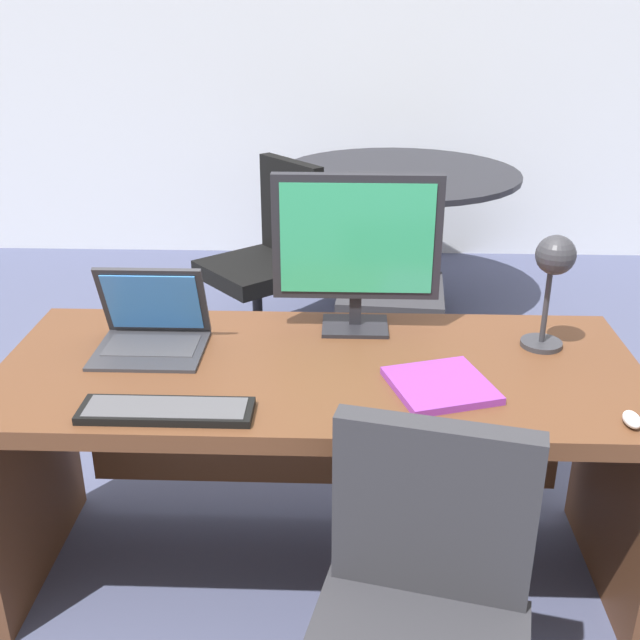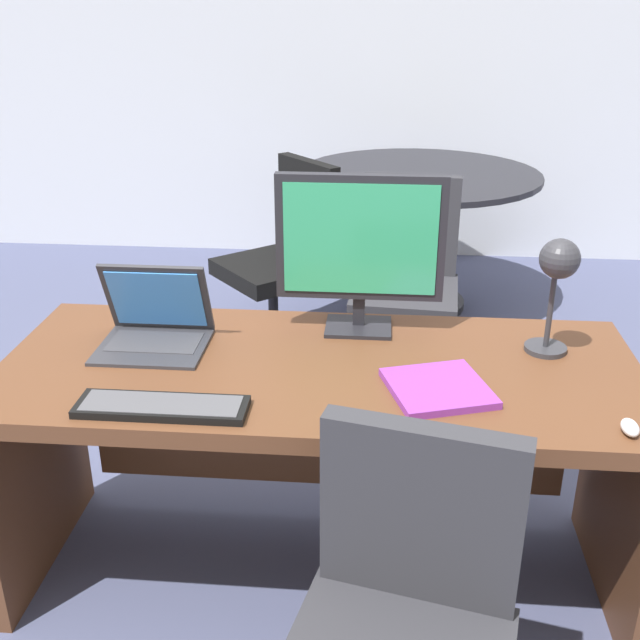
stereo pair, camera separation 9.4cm
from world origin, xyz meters
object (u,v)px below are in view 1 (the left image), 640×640
at_px(meeting_table, 398,204).
at_px(book, 441,385).
at_px(mouse, 632,420).
at_px(monitor, 357,243).
at_px(laptop, 152,322).
at_px(keyboard, 166,411).
at_px(meeting_chair_far, 267,276).
at_px(desk_lamp, 553,269).
at_px(meeting_chair_near, 391,300).
at_px(desk, 320,414).

bearing_deg(meeting_table, book, -90.73).
bearing_deg(book, meeting_table, 89.27).
bearing_deg(mouse, monitor, 140.52).
bearing_deg(meeting_table, laptop, -111.63).
xyz_separation_m(monitor, meeting_table, (0.25, 1.98, -0.41)).
bearing_deg(monitor, meeting_table, 82.77).
relative_size(keyboard, meeting_chair_far, 0.46).
height_order(laptop, meeting_chair_far, laptop).
height_order(desk_lamp, meeting_chair_near, desk_lamp).
bearing_deg(desk_lamp, book, -142.67).
bearing_deg(desk_lamp, keyboard, -158.31).
bearing_deg(monitor, laptop, -166.61).
relative_size(monitor, keyboard, 1.16).
xyz_separation_m(monitor, meeting_chair_near, (0.18, 1.09, -0.62)).
bearing_deg(laptop, keyboard, -72.47).
relative_size(laptop, meeting_chair_near, 0.33).
height_order(mouse, meeting_chair_near, meeting_chair_near).
bearing_deg(desk, meeting_chair_far, 101.30).
bearing_deg(desk, mouse, -23.58).
relative_size(meeting_table, meeting_chair_near, 1.42).
height_order(desk, desk_lamp, desk_lamp).
distance_m(meeting_table, meeting_chair_far, 0.91).
relative_size(keyboard, meeting_chair_near, 0.46).
bearing_deg(desk_lamp, meeting_chair_far, 122.22).
relative_size(desk_lamp, meeting_chair_near, 0.37).
height_order(monitor, laptop, monitor).
xyz_separation_m(desk, laptop, (-0.49, 0.07, 0.26)).
distance_m(laptop, book, 0.85).
height_order(meeting_chair_near, meeting_chair_far, meeting_chair_far).
distance_m(desk, keyboard, 0.52).
relative_size(keyboard, book, 1.37).
relative_size(desk_lamp, meeting_chair_far, 0.37).
distance_m(meeting_table, meeting_chair_near, 0.91).
height_order(desk_lamp, meeting_table, desk_lamp).
relative_size(laptop, meeting_table, 0.24).
xyz_separation_m(laptop, keyboard, (0.12, -0.39, -0.06)).
height_order(desk, meeting_table, meeting_table).
relative_size(meeting_table, meeting_chair_far, 1.41).
bearing_deg(laptop, meeting_chair_near, 58.10).
height_order(mouse, book, mouse).
bearing_deg(mouse, desk_lamp, 105.61).
bearing_deg(mouse, laptop, 162.15).
distance_m(book, meeting_chair_near, 1.51).
xyz_separation_m(laptop, desk_lamp, (1.13, 0.01, 0.17)).
distance_m(monitor, meeting_chair_near, 1.27).
xyz_separation_m(monitor, mouse, (0.66, -0.54, -0.26)).
bearing_deg(laptop, desk_lamp, 0.44).
distance_m(keyboard, mouse, 1.12).
relative_size(laptop, meeting_chair_far, 0.33).
relative_size(monitor, mouse, 7.01).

